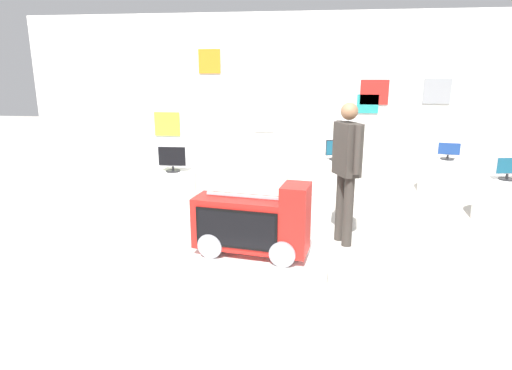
% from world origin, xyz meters
% --- Properties ---
extents(ground_plane, '(30.00, 30.00, 0.00)m').
position_xyz_m(ground_plane, '(0.00, 0.00, 0.00)').
color(ground_plane, '#B2ADA3').
extents(back_wall_display, '(11.04, 0.13, 3.17)m').
position_xyz_m(back_wall_display, '(0.00, 4.48, 1.58)').
color(back_wall_display, silver).
rests_on(back_wall_display, ground).
extents(main_display_pedestal, '(1.53, 1.53, 0.28)m').
position_xyz_m(main_display_pedestal, '(-0.21, -0.37, 0.14)').
color(main_display_pedestal, white).
rests_on(main_display_pedestal, ground).
extents(novelty_firetruck_tv, '(1.16, 0.55, 0.75)m').
position_xyz_m(novelty_firetruck_tv, '(-0.19, -0.38, 0.59)').
color(novelty_firetruck_tv, gray).
rests_on(novelty_firetruck_tv, main_display_pedestal).
extents(display_pedestal_left_rear, '(0.87, 0.87, 0.60)m').
position_xyz_m(display_pedestal_left_rear, '(2.66, 3.28, 0.30)').
color(display_pedestal_left_rear, white).
rests_on(display_pedestal_left_rear, ground).
extents(tv_on_left_rear, '(0.37, 0.22, 0.30)m').
position_xyz_m(tv_on_left_rear, '(2.66, 3.28, 0.75)').
color(tv_on_left_rear, black).
rests_on(tv_on_left_rear, display_pedestal_left_rear).
extents(display_pedestal_center_rear, '(0.77, 0.77, 0.60)m').
position_xyz_m(display_pedestal_center_rear, '(3.04, 1.88, 0.30)').
color(display_pedestal_center_rear, white).
rests_on(display_pedestal_center_rear, ground).
extents(tv_on_center_rear, '(0.37, 0.20, 0.32)m').
position_xyz_m(tv_on_center_rear, '(3.04, 1.88, 0.77)').
color(tv_on_center_rear, black).
rests_on(tv_on_center_rear, display_pedestal_center_rear).
extents(display_pedestal_right_rear, '(0.79, 0.79, 0.60)m').
position_xyz_m(display_pedestal_right_rear, '(0.78, 3.01, 0.30)').
color(display_pedestal_right_rear, white).
rests_on(display_pedestal_right_rear, ground).
extents(tv_on_right_rear, '(0.37, 0.22, 0.34)m').
position_xyz_m(tv_on_right_rear, '(0.77, 3.00, 0.78)').
color(tv_on_right_rear, black).
rests_on(tv_on_right_rear, display_pedestal_right_rear).
extents(display_pedestal_far_right, '(0.69, 0.69, 0.60)m').
position_xyz_m(display_pedestal_far_right, '(-1.69, 1.79, 0.30)').
color(display_pedestal_far_right, white).
rests_on(display_pedestal_far_right, ground).
extents(tv_on_far_right, '(0.44, 0.21, 0.39)m').
position_xyz_m(tv_on_far_right, '(-1.69, 1.78, 0.81)').
color(tv_on_far_right, black).
rests_on(tv_on_far_right, display_pedestal_far_right).
extents(shopper_browsing_near_truck, '(0.33, 0.52, 1.71)m').
position_xyz_m(shopper_browsing_near_truck, '(0.78, 0.79, 1.00)').
color(shopper_browsing_near_truck, '#38332D').
rests_on(shopper_browsing_near_truck, ground).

